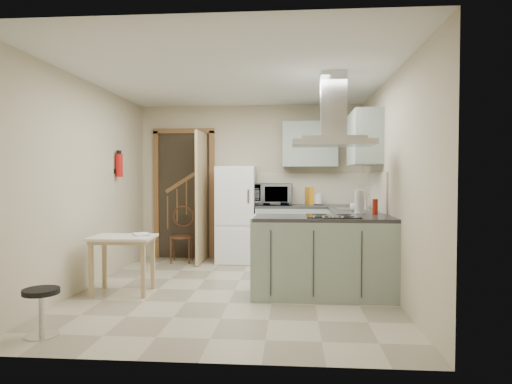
# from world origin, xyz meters

# --- Properties ---
(floor) EXTENTS (4.20, 4.20, 0.00)m
(floor) POSITION_xyz_m (0.00, 0.00, 0.00)
(floor) COLOR #B2A88B
(floor) RESTS_ON ground
(ceiling) EXTENTS (4.20, 4.20, 0.00)m
(ceiling) POSITION_xyz_m (0.00, 0.00, 2.50)
(ceiling) COLOR silver
(ceiling) RESTS_ON back_wall
(back_wall) EXTENTS (3.60, 0.00, 3.60)m
(back_wall) POSITION_xyz_m (0.00, 2.10, 1.25)
(back_wall) COLOR #C1B395
(back_wall) RESTS_ON floor
(left_wall) EXTENTS (0.00, 4.20, 4.20)m
(left_wall) POSITION_xyz_m (-1.80, 0.00, 1.25)
(left_wall) COLOR #C1B395
(left_wall) RESTS_ON floor
(right_wall) EXTENTS (0.00, 4.20, 4.20)m
(right_wall) POSITION_xyz_m (1.80, 0.00, 1.25)
(right_wall) COLOR #C1B395
(right_wall) RESTS_ON floor
(doorway) EXTENTS (1.10, 0.12, 2.10)m
(doorway) POSITION_xyz_m (-1.10, 2.07, 1.05)
(doorway) COLOR brown
(doorway) RESTS_ON floor
(fridge) EXTENTS (0.60, 0.60, 1.50)m
(fridge) POSITION_xyz_m (-0.20, 1.80, 0.75)
(fridge) COLOR white
(fridge) RESTS_ON floor
(counter_back) EXTENTS (1.08, 0.60, 0.90)m
(counter_back) POSITION_xyz_m (0.66, 1.80, 0.45)
(counter_back) COLOR #9EB2A0
(counter_back) RESTS_ON floor
(counter_right) EXTENTS (0.60, 1.95, 0.90)m
(counter_right) POSITION_xyz_m (1.50, 1.12, 0.45)
(counter_right) COLOR #9EB2A0
(counter_right) RESTS_ON floor
(splashback) EXTENTS (1.68, 0.02, 0.50)m
(splashback) POSITION_xyz_m (0.96, 2.09, 1.15)
(splashback) COLOR beige
(splashback) RESTS_ON counter_back
(wall_cabinet_back) EXTENTS (0.85, 0.35, 0.70)m
(wall_cabinet_back) POSITION_xyz_m (0.95, 1.93, 1.85)
(wall_cabinet_back) COLOR #9EB2A0
(wall_cabinet_back) RESTS_ON back_wall
(wall_cabinet_right) EXTENTS (0.35, 0.90, 0.70)m
(wall_cabinet_right) POSITION_xyz_m (1.62, 0.85, 1.85)
(wall_cabinet_right) COLOR #9EB2A0
(wall_cabinet_right) RESTS_ON right_wall
(peninsula) EXTENTS (1.55, 0.65, 0.90)m
(peninsula) POSITION_xyz_m (1.02, -0.18, 0.45)
(peninsula) COLOR #9EB2A0
(peninsula) RESTS_ON floor
(hob) EXTENTS (0.58, 0.50, 0.01)m
(hob) POSITION_xyz_m (1.12, -0.18, 0.91)
(hob) COLOR black
(hob) RESTS_ON peninsula
(extractor_hood) EXTENTS (0.90, 0.55, 0.10)m
(extractor_hood) POSITION_xyz_m (1.12, -0.18, 1.72)
(extractor_hood) COLOR silver
(extractor_hood) RESTS_ON ceiling
(sink) EXTENTS (0.45, 0.40, 0.01)m
(sink) POSITION_xyz_m (1.50, 0.95, 0.91)
(sink) COLOR silver
(sink) RESTS_ON counter_right
(fire_extinguisher) EXTENTS (0.10, 0.10, 0.32)m
(fire_extinguisher) POSITION_xyz_m (-1.74, 0.90, 1.50)
(fire_extinguisher) COLOR #B2140F
(fire_extinguisher) RESTS_ON left_wall
(drop_leaf_table) EXTENTS (0.73, 0.56, 0.66)m
(drop_leaf_table) POSITION_xyz_m (-1.27, -0.22, 0.33)
(drop_leaf_table) COLOR tan
(drop_leaf_table) RESTS_ON floor
(bentwood_chair) EXTENTS (0.38, 0.38, 0.80)m
(bentwood_chair) POSITION_xyz_m (-1.06, 1.71, 0.40)
(bentwood_chair) COLOR #542B1C
(bentwood_chair) RESTS_ON floor
(stool) EXTENTS (0.36, 0.36, 0.41)m
(stool) POSITION_xyz_m (-1.44, -1.65, 0.20)
(stool) COLOR black
(stool) RESTS_ON floor
(microwave) EXTENTS (0.61, 0.42, 0.34)m
(microwave) POSITION_xyz_m (0.37, 1.81, 1.07)
(microwave) COLOR black
(microwave) RESTS_ON counter_back
(kettle) EXTENTS (0.17, 0.17, 0.19)m
(kettle) POSITION_xyz_m (1.08, 1.85, 1.00)
(kettle) COLOR silver
(kettle) RESTS_ON counter_back
(cereal_box) EXTENTS (0.14, 0.20, 0.27)m
(cereal_box) POSITION_xyz_m (0.95, 1.94, 1.04)
(cereal_box) COLOR orange
(cereal_box) RESTS_ON counter_back
(soap_bottle) EXTENTS (0.08, 0.08, 0.18)m
(soap_bottle) POSITION_xyz_m (1.68, 1.18, 0.99)
(soap_bottle) COLOR #A2A2AD
(soap_bottle) RESTS_ON counter_right
(paper_towel) EXTENTS (0.15, 0.15, 0.29)m
(paper_towel) POSITION_xyz_m (1.48, 0.21, 1.05)
(paper_towel) COLOR silver
(paper_towel) RESTS_ON counter_right
(cup) EXTENTS (0.16, 0.16, 0.10)m
(cup) POSITION_xyz_m (1.48, 0.61, 0.95)
(cup) COLOR silver
(cup) RESTS_ON counter_right
(red_bottle) EXTENTS (0.08, 0.08, 0.18)m
(red_bottle) POSITION_xyz_m (1.64, 0.10, 0.99)
(red_bottle) COLOR #9F1C0D
(red_bottle) RESTS_ON peninsula
(book) EXTENTS (0.27, 0.29, 0.11)m
(book) POSITION_xyz_m (-1.17, -0.15, 0.71)
(book) COLOR #923046
(book) RESTS_ON drop_leaf_table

